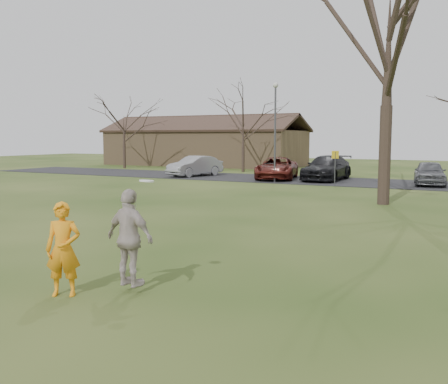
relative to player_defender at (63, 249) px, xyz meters
The scene contains 12 objects.
ground 1.36m from the player_defender, 31.34° to the left, with size 120.00×120.00×0.00m, color #1E380F.
parking_strip 25.58m from the player_defender, 87.97° to the left, with size 62.00×6.50×0.04m, color black.
player_defender is the anchor object (origin of this frame).
car_1 27.79m from the player_defender, 115.90° to the left, with size 1.55×4.46×1.47m, color gray.
car_2 25.93m from the player_defender, 102.97° to the left, with size 2.45×5.31×1.48m, color #581B14.
car_3 26.17m from the player_defender, 95.66° to the left, with size 2.25×5.54×1.61m, color black.
car_4 25.80m from the player_defender, 81.46° to the left, with size 1.70×4.23×1.44m, color slate.
catching_play 1.21m from the player_defender, 34.41° to the left, with size 1.10×0.63×1.97m.
building 43.03m from the player_defender, 116.35° to the left, with size 20.60×8.50×5.14m.
lamp_post 23.81m from the player_defender, 102.46° to the left, with size 0.34×0.34×6.27m.
sign_yellow 22.59m from the player_defender, 92.78° to the left, with size 0.35×0.35×2.08m.
big_tree 16.97m from the player_defender, 79.42° to the left, with size 9.00×9.00×14.00m, color #352821, non-canonical shape.
Camera 1 is at (5.75, -7.06, 2.87)m, focal length 40.08 mm.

